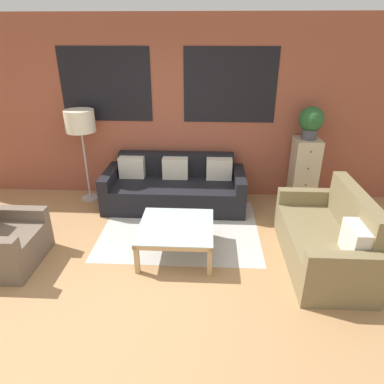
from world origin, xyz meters
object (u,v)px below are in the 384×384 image
(couch_dark, at_px, (175,188))
(drawer_cabinet, at_px, (304,172))
(coffee_table, at_px, (176,230))
(floor_lamp, at_px, (80,123))
(settee_vintage, at_px, (327,240))
(armchair_corner, at_px, (0,243))
(potted_plant, at_px, (311,121))

(couch_dark, xyz_separation_m, drawer_cabinet, (2.03, 0.20, 0.25))
(coffee_table, bearing_deg, floor_lamp, 136.92)
(settee_vintage, relative_size, floor_lamp, 1.10)
(floor_lamp, bearing_deg, armchair_corner, -104.46)
(settee_vintage, distance_m, coffee_table, 1.79)
(armchair_corner, xyz_separation_m, potted_plant, (3.94, 1.84, 1.06))
(settee_vintage, xyz_separation_m, floor_lamp, (-3.38, 1.60, 0.96))
(floor_lamp, relative_size, drawer_cabinet, 1.39)
(coffee_table, bearing_deg, potted_plant, 39.20)
(floor_lamp, bearing_deg, settee_vintage, -25.31)
(settee_vintage, bearing_deg, floor_lamp, 154.69)
(couch_dark, bearing_deg, armchair_corner, -139.18)
(settee_vintage, xyz_separation_m, drawer_cabinet, (0.10, 1.64, 0.22))
(couch_dark, bearing_deg, potted_plant, 5.53)
(settee_vintage, xyz_separation_m, potted_plant, (0.10, 1.64, 1.03))
(coffee_table, height_order, potted_plant, potted_plant)
(potted_plant, bearing_deg, couch_dark, -174.47)
(drawer_cabinet, bearing_deg, potted_plant, 90.00)
(armchair_corner, xyz_separation_m, drawer_cabinet, (3.94, 1.84, 0.25))
(armchair_corner, distance_m, potted_plant, 4.48)
(armchair_corner, bearing_deg, potted_plant, 25.08)
(couch_dark, distance_m, coffee_table, 1.35)
(drawer_cabinet, bearing_deg, coffee_table, -140.80)
(settee_vintage, bearing_deg, couch_dark, 143.22)
(couch_dark, height_order, coffee_table, couch_dark)
(drawer_cabinet, height_order, potted_plant, potted_plant)
(settee_vintage, relative_size, potted_plant, 3.31)
(floor_lamp, distance_m, potted_plant, 3.48)
(armchair_corner, relative_size, floor_lamp, 0.58)
(couch_dark, relative_size, drawer_cabinet, 2.05)
(settee_vintage, relative_size, coffee_table, 1.79)
(potted_plant, bearing_deg, drawer_cabinet, -90.00)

